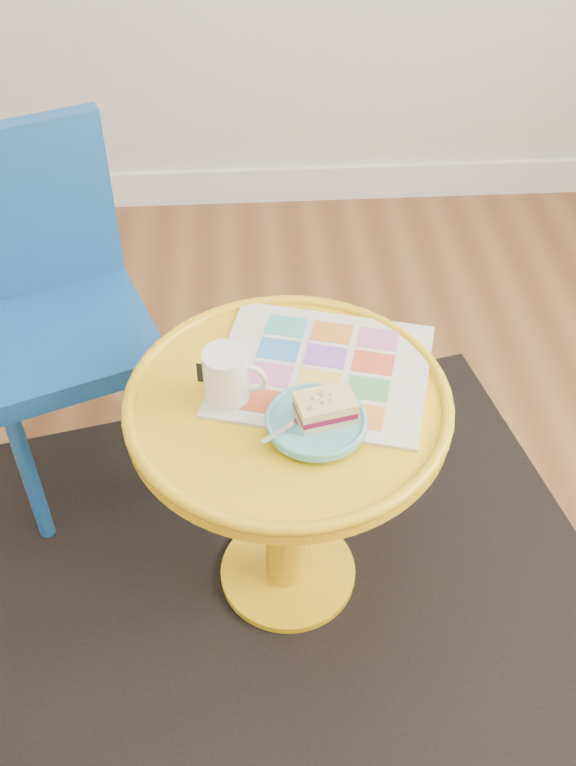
{
  "coord_description": "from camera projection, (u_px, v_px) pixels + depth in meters",
  "views": [
    {
      "loc": [
        0.4,
        -0.54,
        1.57
      ],
      "look_at": [
        0.46,
        0.49,
        0.57
      ],
      "focal_mm": 40.0,
      "sensor_mm": 36.0,
      "label": 1
    }
  ],
  "objects": [
    {
      "name": "chair",
      "position": [
        50.0,
        300.0,
        1.76
      ],
      "size": [
        0.47,
        0.47,
        0.81
      ],
      "rotation": [
        0.0,
        0.0,
        0.37
      ],
      "color": "#17509A",
      "rests_on": "ground"
    },
    {
      "name": "side_table",
      "position": [
        288.0,
        458.0,
        1.56
      ],
      "size": [
        0.56,
        0.56,
        0.53
      ],
      "color": "yellow",
      "rests_on": "ground"
    },
    {
      "name": "cake_slice",
      "position": [
        325.0,
        408.0,
        1.38
      ],
      "size": [
        0.11,
        0.08,
        0.04
      ],
      "rotation": [
        0.0,
        0.0,
        0.22
      ],
      "color": "#D3BC8C",
      "rests_on": "plate"
    },
    {
      "name": "fork",
      "position": [
        299.0,
        420.0,
        1.39
      ],
      "size": [
        0.12,
        0.1,
        0.0
      ],
      "rotation": [
        0.0,
        0.0,
        -0.92
      ],
      "color": "silver",
      "rests_on": "plate"
    },
    {
      "name": "plate",
      "position": [
        316.0,
        422.0,
        1.4
      ],
      "size": [
        0.17,
        0.17,
        0.02
      ],
      "color": "#5AB3BE",
      "rests_on": "newspaper"
    },
    {
      "name": "mug",
      "position": [
        228.0,
        376.0,
        1.43
      ],
      "size": [
        0.11,
        0.08,
        0.1
      ],
      "rotation": [
        0.0,
        0.0,
        -0.28
      ],
      "color": "white",
      "rests_on": "side_table"
    },
    {
      "name": "rug",
      "position": [
        288.0,
        574.0,
        1.83
      ],
      "size": [
        1.5,
        1.35,
        0.01
      ],
      "primitive_type": "cube",
      "rotation": [
        0.0,
        0.0,
        0.21
      ],
      "color": "black",
      "rests_on": "ground"
    },
    {
      "name": "newspaper",
      "position": [
        322.0,
        370.0,
        1.51
      ],
      "size": [
        0.44,
        0.4,
        0.01
      ],
      "primitive_type": "cube",
      "rotation": [
        0.0,
        0.0,
        -0.27
      ],
      "color": "silver",
      "rests_on": "side_table"
    }
  ]
}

